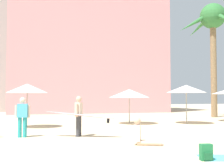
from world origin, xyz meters
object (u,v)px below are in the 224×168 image
(palm_tree_far_left, at_px, (213,25))
(backpack, at_px, (206,153))
(cafe_umbrella_2, at_px, (186,89))
(cafe_umbrella_0, at_px, (129,93))
(person_mid_center, at_px, (142,135))
(cafe_umbrella_3, at_px, (27,88))
(person_mid_right, at_px, (22,115))
(person_far_left, at_px, (79,115))

(palm_tree_far_left, height_order, backpack, palm_tree_far_left)
(cafe_umbrella_2, bearing_deg, cafe_umbrella_0, 166.40)
(backpack, relative_size, person_mid_center, 0.41)
(cafe_umbrella_0, bearing_deg, cafe_umbrella_3, -174.90)
(cafe_umbrella_3, height_order, person_mid_center, cafe_umbrella_3)
(cafe_umbrella_0, xyz_separation_m, person_mid_center, (-2.28, -7.60, -1.54))
(palm_tree_far_left, bearing_deg, person_mid_right, -150.83)
(person_far_left, height_order, person_mid_center, person_far_left)
(cafe_umbrella_2, height_order, person_far_left, cafe_umbrella_2)
(palm_tree_far_left, relative_size, cafe_umbrella_0, 3.81)
(cafe_umbrella_3, relative_size, backpack, 5.59)
(person_far_left, bearing_deg, palm_tree_far_left, -116.15)
(person_mid_right, bearing_deg, palm_tree_far_left, 124.31)
(palm_tree_far_left, distance_m, cafe_umbrella_2, 9.14)
(palm_tree_far_left, relative_size, person_far_left, 3.36)
(person_mid_right, bearing_deg, backpack, 42.55)
(backpack, bearing_deg, cafe_umbrella_0, -179.68)
(person_mid_right, relative_size, person_mid_center, 1.58)
(cafe_umbrella_2, distance_m, backpack, 11.01)
(person_far_left, xyz_separation_m, person_mid_right, (-2.24, 0.51, -0.02))
(cafe_umbrella_0, relative_size, backpack, 5.93)
(cafe_umbrella_0, height_order, person_mid_right, cafe_umbrella_0)
(person_far_left, bearing_deg, cafe_umbrella_0, -99.62)
(cafe_umbrella_3, xyz_separation_m, backpack, (4.33, -9.85, -1.90))
(cafe_umbrella_3, distance_m, person_mid_right, 4.11)
(backpack, bearing_deg, palm_tree_far_left, 153.19)
(cafe_umbrella_3, bearing_deg, person_mid_center, -62.16)
(cafe_umbrella_0, relative_size, cafe_umbrella_3, 1.06)
(person_mid_center, bearing_deg, backpack, -52.42)
(cafe_umbrella_3, xyz_separation_m, person_far_left, (2.04, -4.44, -1.20))
(cafe_umbrella_3, bearing_deg, person_mid_right, -92.91)
(cafe_umbrella_3, bearing_deg, palm_tree_far_left, 16.81)
(person_mid_center, bearing_deg, palm_tree_far_left, 71.42)
(cafe_umbrella_0, distance_m, cafe_umbrella_3, 6.04)
(palm_tree_far_left, distance_m, person_mid_center, 17.68)
(cafe_umbrella_0, bearing_deg, person_mid_right, -144.32)
(palm_tree_far_left, xyz_separation_m, cafe_umbrella_2, (-5.43, -4.79, -5.57))
(backpack, bearing_deg, cafe_umbrella_2, 161.32)
(cafe_umbrella_0, relative_size, person_far_left, 0.88)
(cafe_umbrella_3, height_order, person_mid_right, cafe_umbrella_3)
(cafe_umbrella_0, distance_m, person_mid_right, 7.71)
(backpack, distance_m, person_mid_center, 2.85)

